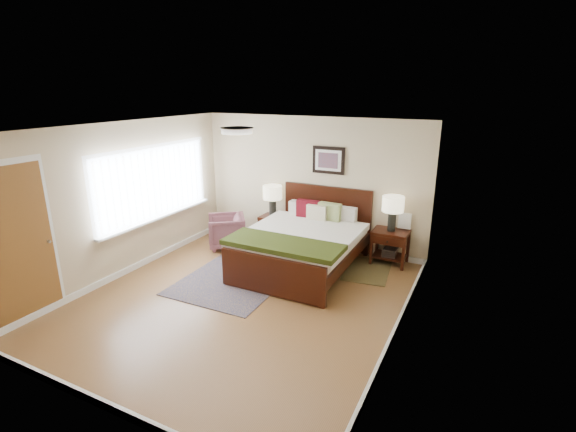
# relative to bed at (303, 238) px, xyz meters

# --- Properties ---
(floor) EXTENTS (5.00, 5.00, 0.00)m
(floor) POSITION_rel_bed_xyz_m (-0.35, -1.39, -0.56)
(floor) COLOR brown
(floor) RESTS_ON ground
(back_wall) EXTENTS (4.50, 0.04, 2.50)m
(back_wall) POSITION_rel_bed_xyz_m (-0.35, 1.11, 0.69)
(back_wall) COLOR #C1B38C
(back_wall) RESTS_ON ground
(front_wall) EXTENTS (4.50, 0.04, 2.50)m
(front_wall) POSITION_rel_bed_xyz_m (-0.35, -3.89, 0.69)
(front_wall) COLOR #C1B38C
(front_wall) RESTS_ON ground
(left_wall) EXTENTS (0.04, 5.00, 2.50)m
(left_wall) POSITION_rel_bed_xyz_m (-2.60, -1.39, 0.69)
(left_wall) COLOR #C1B38C
(left_wall) RESTS_ON ground
(right_wall) EXTENTS (0.04, 5.00, 2.50)m
(right_wall) POSITION_rel_bed_xyz_m (1.90, -1.39, 0.69)
(right_wall) COLOR #C1B38C
(right_wall) RESTS_ON ground
(ceiling) EXTENTS (4.50, 5.00, 0.02)m
(ceiling) POSITION_rel_bed_xyz_m (-0.35, -1.39, 1.94)
(ceiling) COLOR white
(ceiling) RESTS_ON back_wall
(window) EXTENTS (0.11, 2.72, 1.32)m
(window) POSITION_rel_bed_xyz_m (-2.55, -0.69, 0.82)
(window) COLOR silver
(window) RESTS_ON left_wall
(door) EXTENTS (0.06, 1.00, 2.18)m
(door) POSITION_rel_bed_xyz_m (-2.58, -3.14, 0.51)
(door) COLOR silver
(door) RESTS_ON ground
(ceil_fixture) EXTENTS (0.44, 0.44, 0.08)m
(ceil_fixture) POSITION_rel_bed_xyz_m (-0.35, -1.39, 1.91)
(ceil_fixture) COLOR white
(ceil_fixture) RESTS_ON ceiling
(bed) EXTENTS (1.85, 2.26, 1.21)m
(bed) POSITION_rel_bed_xyz_m (0.00, 0.00, 0.00)
(bed) COLOR black
(bed) RESTS_ON ground
(wall_art) EXTENTS (0.62, 0.05, 0.50)m
(wall_art) POSITION_rel_bed_xyz_m (0.00, 1.08, 1.16)
(wall_art) COLOR black
(wall_art) RESTS_ON back_wall
(nightstand_left) EXTENTS (0.47, 0.42, 0.55)m
(nightstand_left) POSITION_rel_bed_xyz_m (-1.07, 0.86, -0.12)
(nightstand_left) COLOR black
(nightstand_left) RESTS_ON ground
(nightstand_right) EXTENTS (0.62, 0.46, 0.61)m
(nightstand_right) POSITION_rel_bed_xyz_m (1.28, 0.87, -0.18)
(nightstand_right) COLOR black
(nightstand_right) RESTS_ON ground
(lamp_left) EXTENTS (0.37, 0.37, 0.61)m
(lamp_left) POSITION_rel_bed_xyz_m (-1.07, 0.88, 0.43)
(lamp_left) COLOR black
(lamp_left) RESTS_ON nightstand_left
(lamp_right) EXTENTS (0.37, 0.37, 0.61)m
(lamp_right) POSITION_rel_bed_xyz_m (1.28, 0.88, 0.49)
(lamp_right) COLOR black
(lamp_right) RESTS_ON nightstand_right
(armchair) EXTENTS (0.97, 0.96, 0.64)m
(armchair) POSITION_rel_bed_xyz_m (-1.77, 0.27, -0.24)
(armchair) COLOR brown
(armchair) RESTS_ON ground
(rug_persian) EXTENTS (1.60, 2.23, 0.01)m
(rug_persian) POSITION_rel_bed_xyz_m (-0.82, -0.76, -0.55)
(rug_persian) COLOR #0D1443
(rug_persian) RESTS_ON ground
(rug_navy) EXTENTS (0.84, 1.16, 0.01)m
(rug_navy) POSITION_rel_bed_xyz_m (1.03, 0.41, -0.55)
(rug_navy) COLOR black
(rug_navy) RESTS_ON ground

